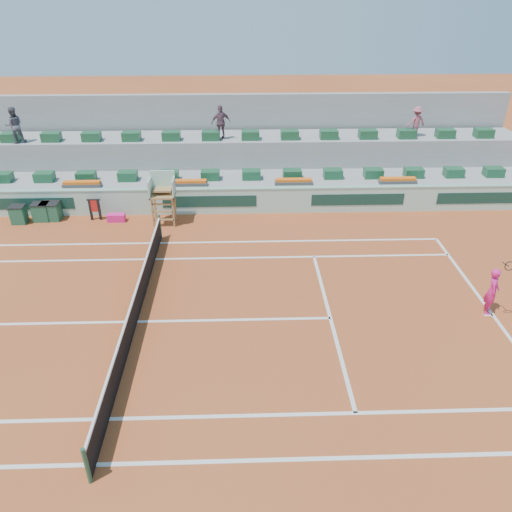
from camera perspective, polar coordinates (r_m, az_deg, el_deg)
The scene contains 20 objects.
ground at distance 17.01m, azimuth -13.43°, elevation -7.33°, with size 90.00×90.00×0.00m, color #953F1C.
seating_tier_lower at distance 26.01m, azimuth -9.51°, elevation 8.08°, with size 36.00×4.00×1.20m, color #969693.
seating_tier_upper at distance 27.26m, azimuth -9.24°, elevation 10.69°, with size 36.00×2.40×2.60m, color #969693.
stadium_back_wall at distance 28.51m, azimuth -9.03°, elevation 13.45°, with size 36.00×0.40×4.40m, color #969693.
player_bag at distance 23.90m, azimuth -15.67°, elevation 4.24°, with size 0.80×0.36×0.36m, color #E11D7C.
spectator_left at distance 27.94m, azimuth -25.92°, elevation 13.30°, with size 0.85×0.67×1.76m, color #51525E.
spectator_mid at distance 25.95m, azimuth -4.03°, elevation 14.98°, with size 0.99×0.41×1.70m, color #684555.
spectator_right at distance 27.58m, azimuth 17.84°, elevation 14.40°, with size 0.99×0.57×1.54m, color #A2515F.
court_lines at distance 17.01m, azimuth -13.44°, elevation -7.31°, with size 23.89×11.09×0.01m.
tennis_net at distance 16.71m, azimuth -13.64°, elevation -5.88°, with size 0.10×11.97×1.10m.
advertising_hoarding at distance 23.98m, azimuth -10.05°, elevation 6.21°, with size 36.00×0.34×1.26m.
umpire_chair at distance 22.72m, azimuth -10.62°, elevation 7.30°, with size 1.10×0.90×2.40m.
seat_row_lower at distance 24.89m, azimuth -9.90°, elevation 9.06°, with size 32.90×0.60×0.44m.
seat_row_upper at distance 26.24m, azimuth -9.66°, elevation 13.39°, with size 32.90×0.60×0.44m.
flower_planters at distance 24.44m, azimuth -13.62°, elevation 8.06°, with size 26.80×0.36×0.28m.
drink_cooler_a at distance 24.96m, azimuth -22.38°, elevation 4.78°, with size 0.84×0.73×0.84m.
drink_cooler_b at distance 25.05m, azimuth -23.33°, elevation 4.66°, with size 0.74×0.64×0.84m.
drink_cooler_c at distance 25.19m, azimuth -25.50°, elevation 4.31°, with size 0.67×0.58×0.84m.
towel_rack at distance 24.15m, azimuth -17.97°, elevation 5.27°, with size 0.60×0.10×1.03m.
tennis_player at distance 18.27m, azimuth 25.40°, elevation -3.63°, with size 0.60×0.92×2.28m.
Camera 1 is at (3.51, -13.29, 10.02)m, focal length 35.00 mm.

